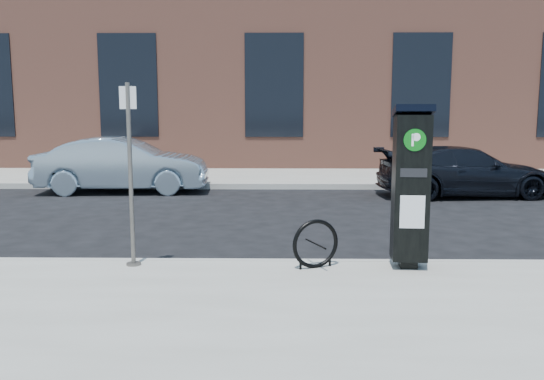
{
  "coord_description": "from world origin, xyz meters",
  "views": [
    {
      "loc": [
        0.24,
        -7.93,
        2.31
      ],
      "look_at": [
        0.11,
        0.5,
        1.08
      ],
      "focal_mm": 38.0,
      "sensor_mm": 36.0,
      "label": 1
    }
  ],
  "objects_px": {
    "car_dark": "(464,171)",
    "sign_pole": "(131,176)",
    "bike_rack": "(316,244)",
    "parking_kiosk": "(411,185)",
    "car_silver": "(123,165)"
  },
  "relations": [
    {
      "from": "parking_kiosk",
      "to": "bike_rack",
      "type": "relative_size",
      "value": 3.26
    },
    {
      "from": "sign_pole",
      "to": "car_silver",
      "type": "relative_size",
      "value": 0.55
    },
    {
      "from": "car_silver",
      "to": "car_dark",
      "type": "xyz_separation_m",
      "value": [
        8.97,
        -0.58,
        -0.1
      ]
    },
    {
      "from": "car_dark",
      "to": "car_silver",
      "type": "bearing_deg",
      "value": 81.88
    },
    {
      "from": "car_dark",
      "to": "sign_pole",
      "type": "bearing_deg",
      "value": 132.18
    },
    {
      "from": "parking_kiosk",
      "to": "sign_pole",
      "type": "height_order",
      "value": "sign_pole"
    },
    {
      "from": "bike_rack",
      "to": "car_silver",
      "type": "bearing_deg",
      "value": 98.3
    },
    {
      "from": "sign_pole",
      "to": "car_silver",
      "type": "height_order",
      "value": "sign_pole"
    },
    {
      "from": "parking_kiosk",
      "to": "car_dark",
      "type": "relative_size",
      "value": 0.49
    },
    {
      "from": "car_silver",
      "to": "car_dark",
      "type": "bearing_deg",
      "value": -97.27
    },
    {
      "from": "sign_pole",
      "to": "bike_rack",
      "type": "relative_size",
      "value": 3.68
    },
    {
      "from": "bike_rack",
      "to": "car_dark",
      "type": "height_order",
      "value": "car_dark"
    },
    {
      "from": "car_silver",
      "to": "car_dark",
      "type": "distance_m",
      "value": 8.99
    },
    {
      "from": "car_dark",
      "to": "bike_rack",
      "type": "bearing_deg",
      "value": 145.11
    },
    {
      "from": "parking_kiosk",
      "to": "car_dark",
      "type": "bearing_deg",
      "value": 71.11
    }
  ]
}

